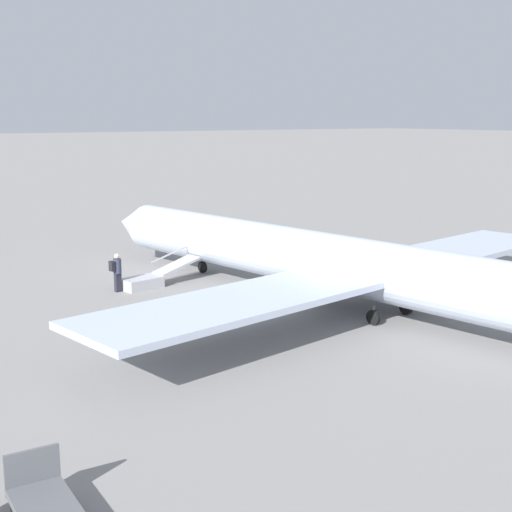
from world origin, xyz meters
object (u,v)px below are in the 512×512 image
Objects in this scene: boarding_stairs at (149,279)px; luggage_cart at (46,506)px; passenger at (117,270)px; airplane_main at (355,266)px.

boarding_stairs reaches higher than luggage_cart.
luggage_cart is at bearing -126.54° from passenger.
luggage_cart is (-16.65, 10.17, 0.10)m from boarding_stairs.
boarding_stairs is at bearing -28.46° from luggage_cart.
airplane_main is 17.45m from luggage_cart.
boarding_stairs is 19.51m from luggage_cart.
luggage_cart is (-16.60, 8.61, -0.54)m from passenger.
luggage_cart is (-8.33, 15.27, -1.37)m from airplane_main.
boarding_stairs is (8.31, 5.10, -1.47)m from airplane_main.
passenger is 18.71m from luggage_cart.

